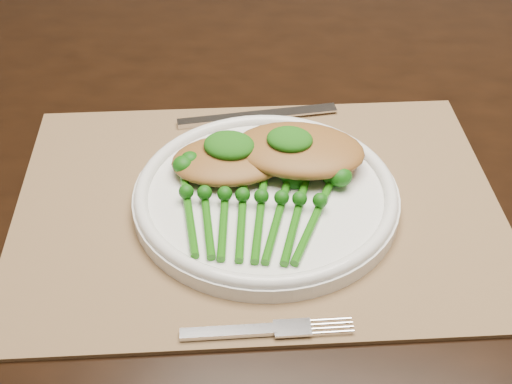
% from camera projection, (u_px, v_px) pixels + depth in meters
% --- Properties ---
extents(dining_table, '(1.73, 1.15, 0.75)m').
position_uv_depth(dining_table, '(341.00, 351.00, 1.05)').
color(dining_table, black).
rests_on(dining_table, ground).
extents(placemat, '(0.57, 0.48, 0.00)m').
position_uv_depth(placemat, '(258.00, 205.00, 0.73)').
color(placemat, olive).
rests_on(placemat, dining_table).
extents(dinner_plate, '(0.27, 0.27, 0.02)m').
position_uv_depth(dinner_plate, '(266.00, 195.00, 0.72)').
color(dinner_plate, white).
rests_on(dinner_plate, placemat).
extents(knife, '(0.18, 0.09, 0.01)m').
position_uv_depth(knife, '(242.00, 117.00, 0.84)').
color(knife, silver).
rests_on(knife, placemat).
extents(fork, '(0.14, 0.06, 0.00)m').
position_uv_depth(fork, '(278.00, 329.00, 0.60)').
color(fork, silver).
rests_on(fork, placemat).
extents(chicken_fillet_left, '(0.14, 0.12, 0.02)m').
position_uv_depth(chicken_fillet_left, '(231.00, 160.00, 0.74)').
color(chicken_fillet_left, '#99642C').
rests_on(chicken_fillet_left, dinner_plate).
extents(chicken_fillet_right, '(0.14, 0.10, 0.03)m').
position_uv_depth(chicken_fillet_right, '(299.00, 150.00, 0.74)').
color(chicken_fillet_right, '#99642C').
rests_on(chicken_fillet_right, dinner_plate).
extents(pesto_dollop_left, '(0.05, 0.05, 0.02)m').
position_uv_depth(pesto_dollop_left, '(229.00, 145.00, 0.73)').
color(pesto_dollop_left, '#0F480A').
rests_on(pesto_dollop_left, chicken_fillet_left).
extents(pesto_dollop_right, '(0.05, 0.04, 0.02)m').
position_uv_depth(pesto_dollop_right, '(290.00, 139.00, 0.73)').
color(pesto_dollop_right, '#0F480A').
rests_on(pesto_dollop_right, chicken_fillet_right).
extents(broccolini_bundle, '(0.16, 0.18, 0.04)m').
position_uv_depth(broccolini_bundle, '(251.00, 215.00, 0.68)').
color(broccolini_bundle, '#195D0C').
rests_on(broccolini_bundle, dinner_plate).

